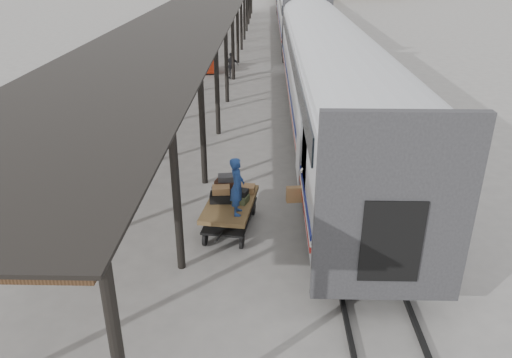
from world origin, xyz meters
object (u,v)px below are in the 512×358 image
object	(u,v)px
porter	(237,186)
baggage_cart	(230,209)
luggage_tug	(208,62)
pedestrian	(232,66)

from	to	relation	value
porter	baggage_cart	bearing A→B (deg)	20.38
porter	luggage_tug	bearing A→B (deg)	7.82
luggage_tug	pedestrian	bearing A→B (deg)	-58.58
baggage_cart	porter	world-z (taller)	porter
luggage_tug	baggage_cart	bearing A→B (deg)	-94.81
luggage_tug	porter	distance (m)	20.85
baggage_cart	porter	size ratio (longest dim) A/B	1.61
luggage_tug	pedestrian	distance (m)	2.31
porter	pedestrian	world-z (taller)	porter
baggage_cart	porter	xyz separation A→B (m)	(0.25, -0.65, 1.00)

